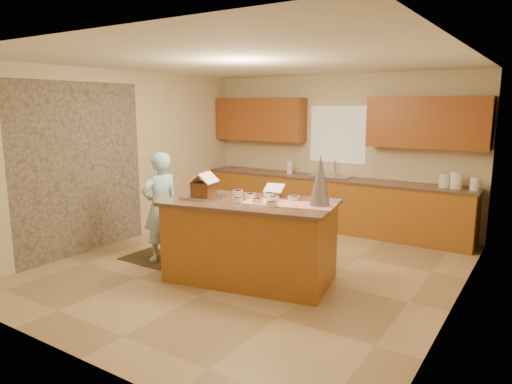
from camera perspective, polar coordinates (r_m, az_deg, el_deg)
floor at (r=6.36m, az=-0.23°, el=-9.26°), size 5.50×5.50×0.00m
ceiling at (r=6.01m, az=-0.25°, el=15.75°), size 5.50×5.50×0.00m
wall_back at (r=8.46m, az=10.06°, el=4.93°), size 5.50×5.50×0.00m
wall_front at (r=4.06m, az=-22.03°, el=-1.71°), size 5.50×5.50×0.00m
wall_left at (r=7.69m, az=-16.06°, el=4.13°), size 5.50×5.50×0.00m
wall_right at (r=5.13m, az=23.82°, el=0.59°), size 5.50×5.50×0.00m
stone_accent at (r=7.19m, az=-20.72°, el=2.63°), size 0.00×2.50×2.50m
window_curtain at (r=8.41m, az=10.05°, el=6.95°), size 1.05×0.03×1.00m
back_counter_base at (r=8.32m, az=9.05°, el=-1.47°), size 4.80×0.60×0.88m
back_counter_top at (r=8.24m, az=9.15°, el=1.66°), size 4.85×0.63×0.04m
upper_cabinet_left at (r=8.99m, az=0.48°, el=8.93°), size 1.85×0.35×0.80m
upper_cabinet_right at (r=7.77m, az=20.33°, el=8.02°), size 1.85×0.35×0.80m
sink at (r=8.24m, az=9.14°, el=1.59°), size 0.70×0.45×0.12m
faucet at (r=8.38m, az=9.68°, el=2.90°), size 0.03×0.03×0.28m
island_base at (r=5.80m, az=-0.74°, el=-6.21°), size 2.13×1.35×0.97m
island_top at (r=5.67m, az=-0.76°, el=-1.32°), size 2.24×1.45×0.04m
table_runner at (r=5.50m, az=4.01°, el=-1.46°), size 1.15×0.60×0.01m
baking_tray at (r=5.87m, az=-6.41°, el=-0.62°), size 0.57×0.46×0.03m
cookbook at (r=5.97m, az=2.25°, el=0.46°), size 0.27×0.23×0.10m
tinsel_tree at (r=5.40m, az=7.89°, el=1.47°), size 0.28×0.28×0.60m
rug at (r=6.82m, az=-11.73°, el=-8.07°), size 1.03×0.67×0.01m
boy at (r=6.58m, az=-11.67°, el=-1.81°), size 0.50×0.63×1.52m
canister_a at (r=7.67m, az=22.16°, el=1.30°), size 0.16×0.16×0.21m
canister_b at (r=7.64m, az=23.40°, el=1.33°), size 0.18×0.18×0.25m
canister_c at (r=7.60m, az=25.32°, el=0.92°), size 0.14×0.14×0.19m
paper_towel at (r=8.58m, az=4.17°, el=3.04°), size 0.11×0.11×0.23m
gingerbread_house at (r=5.85m, az=-6.44°, el=0.62°), size 0.35×0.36×0.31m
candy_bowls at (r=5.69m, az=0.62°, el=-0.75°), size 0.92×0.62×0.06m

